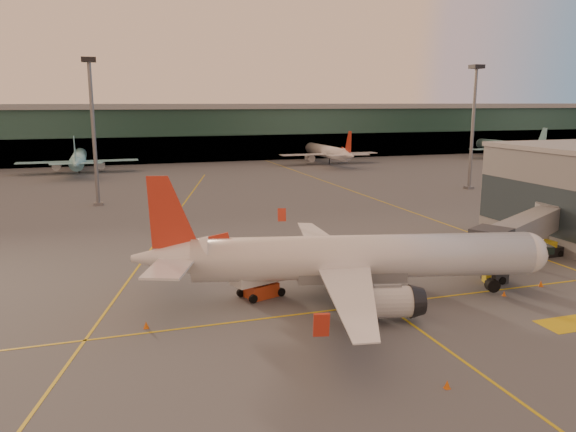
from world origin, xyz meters
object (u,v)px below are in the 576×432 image
object	(u,v)px
main_airplane	(349,259)
catering_truck	(259,274)
pushback_tug	(547,250)
gpu_cart	(493,277)

from	to	relation	value
main_airplane	catering_truck	distance (m)	8.49
catering_truck	pushback_tug	world-z (taller)	catering_truck
gpu_cart	catering_truck	bearing A→B (deg)	-171.29
pushback_tug	gpu_cart	bearing A→B (deg)	-156.04
gpu_cart	pushback_tug	size ratio (longest dim) A/B	0.60
pushback_tug	main_airplane	bearing A→B (deg)	-171.01
catering_truck	gpu_cart	world-z (taller)	catering_truck
main_airplane	catering_truck	world-z (taller)	main_airplane
gpu_cart	pushback_tug	xyz separation A→B (m)	(12.63, 6.49, 0.19)
catering_truck	pushback_tug	bearing A→B (deg)	-13.76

